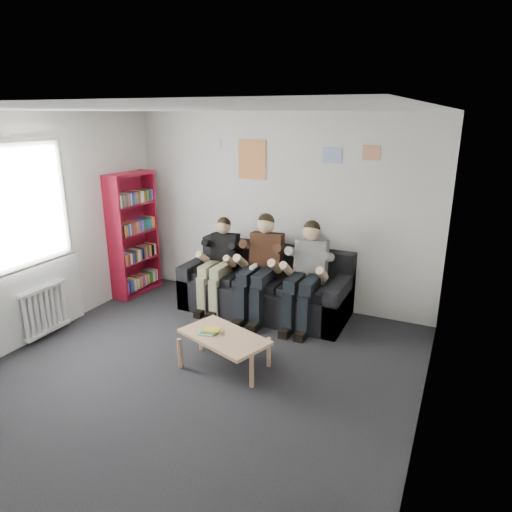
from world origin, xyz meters
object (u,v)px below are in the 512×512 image
(person_right, at_px, (306,276))
(person_middle, at_px, (260,268))
(sofa, at_px, (266,289))
(person_left, at_px, (218,264))
(bookshelf, at_px, (134,234))
(coffee_table, at_px, (224,339))

(person_right, bearing_deg, person_middle, 175.35)
(person_middle, height_order, person_right, person_middle)
(sofa, xyz_separation_m, person_left, (-0.64, -0.20, 0.34))
(sofa, height_order, person_right, person_right)
(bookshelf, xyz_separation_m, person_right, (2.74, -0.02, -0.24))
(bookshelf, xyz_separation_m, coffee_table, (2.30, -1.40, -0.59))
(sofa, distance_m, person_right, 0.77)
(person_middle, relative_size, person_right, 1.02)
(sofa, bearing_deg, person_middle, -90.00)
(bookshelf, relative_size, person_right, 1.35)
(person_left, distance_m, person_right, 1.28)
(sofa, height_order, bookshelf, bookshelf)
(bookshelf, xyz_separation_m, person_left, (1.46, -0.01, -0.27))
(person_middle, bearing_deg, coffee_table, -90.04)
(bookshelf, distance_m, coffee_table, 2.75)
(coffee_table, bearing_deg, person_right, 72.31)
(sofa, distance_m, person_middle, 0.43)
(sofa, bearing_deg, bookshelf, -174.89)
(sofa, height_order, coffee_table, sofa)
(sofa, distance_m, bookshelf, 2.19)
(coffee_table, bearing_deg, bookshelf, 148.77)
(bookshelf, height_order, person_right, bookshelf)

